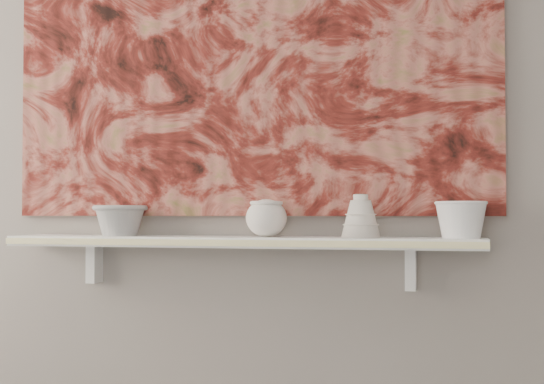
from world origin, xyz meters
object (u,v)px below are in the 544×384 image
(painting, at_px, (246,35))
(bowl_grey, at_px, (120,220))
(bowl_white, at_px, (461,219))
(shelf, at_px, (238,242))
(bell_vessel, at_px, (361,216))
(cup_cream, at_px, (266,218))

(painting, height_order, bowl_grey, painting)
(painting, bearing_deg, bowl_white, -7.30)
(shelf, bearing_deg, painting, 90.00)
(bell_vessel, bearing_deg, painting, 167.28)
(painting, xyz_separation_m, cup_cream, (0.08, -0.08, -0.56))
(bowl_grey, xyz_separation_m, bell_vessel, (0.73, 0.00, 0.01))
(painting, relative_size, bowl_grey, 9.03)
(painting, distance_m, bowl_white, 0.84)
(shelf, xyz_separation_m, bowl_grey, (-0.37, 0.00, 0.06))
(shelf, relative_size, painting, 0.93)
(cup_cream, relative_size, bowl_white, 0.83)
(bell_vessel, relative_size, bowl_white, 0.86)
(cup_cream, bearing_deg, bell_vessel, 0.00)
(painting, bearing_deg, shelf, -90.00)
(bowl_white, bearing_deg, painting, 172.70)
(painting, relative_size, bell_vessel, 12.36)
(bowl_grey, height_order, bowl_white, bowl_white)
(shelf, height_order, painting, painting)
(bowl_grey, height_order, cup_cream, cup_cream)
(bowl_grey, xyz_separation_m, bowl_white, (1.00, 0.00, 0.00))
(bell_vessel, bearing_deg, cup_cream, 180.00)
(bowl_grey, bearing_deg, cup_cream, 0.00)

